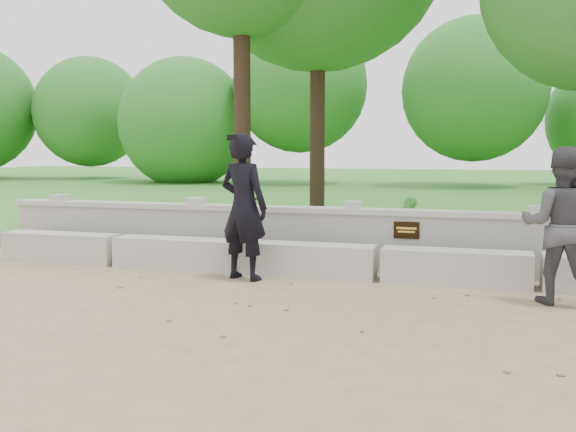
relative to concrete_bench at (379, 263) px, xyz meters
The scene contains 8 objects.
ground 1.91m from the concrete_bench, 90.00° to the right, with size 80.00×80.00×0.00m, color tan.
lawn 12.10m from the concrete_bench, 90.00° to the left, with size 40.00×22.00×0.25m, color #306A23.
concrete_bench is the anchor object (origin of this frame).
parapet_wall 0.74m from the concrete_bench, 89.99° to the left, with size 12.50×0.35×0.90m.
man_main 1.97m from the concrete_bench, 164.89° to the right, with size 0.82×0.75×1.97m.
visitor_left 2.38m from the concrete_bench, 18.44° to the right, with size 0.97×0.81×1.79m.
shrub_a 4.58m from the concrete_bench, 162.16° to the left, with size 0.29×0.20×0.56m, color #388E30.
shrub_b 2.75m from the concrete_bench, 88.25° to the left, with size 0.38×0.30×0.68m, color #388E30.
Camera 1 is at (1.28, -6.61, 1.74)m, focal length 40.00 mm.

